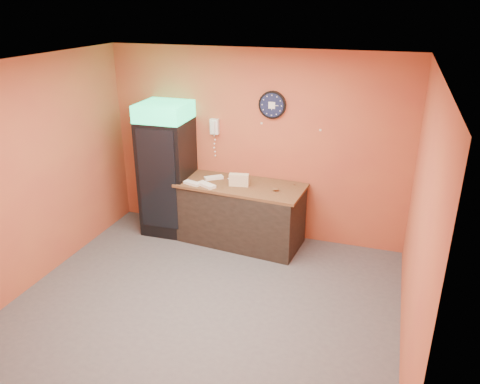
% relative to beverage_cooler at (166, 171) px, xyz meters
% --- Properties ---
extents(floor, '(4.50, 4.50, 0.00)m').
position_rel_beverage_cooler_xyz_m(floor, '(1.28, -1.60, -0.99)').
color(floor, '#47474C').
rests_on(floor, ground).
extents(back_wall, '(4.50, 0.02, 2.80)m').
position_rel_beverage_cooler_xyz_m(back_wall, '(1.28, 0.40, 0.41)').
color(back_wall, '#BD5F35').
rests_on(back_wall, floor).
extents(left_wall, '(0.02, 4.00, 2.80)m').
position_rel_beverage_cooler_xyz_m(left_wall, '(-0.97, -1.60, 0.41)').
color(left_wall, '#BD5F35').
rests_on(left_wall, floor).
extents(right_wall, '(0.02, 4.00, 2.80)m').
position_rel_beverage_cooler_xyz_m(right_wall, '(3.53, -1.60, 0.41)').
color(right_wall, '#BD5F35').
rests_on(right_wall, floor).
extents(ceiling, '(4.50, 4.00, 0.02)m').
position_rel_beverage_cooler_xyz_m(ceiling, '(1.28, -1.60, 1.81)').
color(ceiling, white).
rests_on(ceiling, back_wall).
extents(beverage_cooler, '(0.73, 0.74, 2.03)m').
position_rel_beverage_cooler_xyz_m(beverage_cooler, '(0.00, 0.00, 0.00)').
color(beverage_cooler, black).
rests_on(beverage_cooler, floor).
extents(prep_counter, '(1.84, 0.95, 0.89)m').
position_rel_beverage_cooler_xyz_m(prep_counter, '(1.19, 0.00, -0.55)').
color(prep_counter, black).
rests_on(prep_counter, floor).
extents(wall_clock, '(0.39, 0.06, 0.39)m').
position_rel_beverage_cooler_xyz_m(wall_clock, '(1.53, 0.37, 1.04)').
color(wall_clock, black).
rests_on(wall_clock, back_wall).
extents(wall_phone, '(0.13, 0.11, 0.23)m').
position_rel_beverage_cooler_xyz_m(wall_phone, '(0.66, 0.34, 0.66)').
color(wall_phone, white).
rests_on(wall_phone, back_wall).
extents(butcher_paper, '(1.88, 0.94, 0.04)m').
position_rel_beverage_cooler_xyz_m(butcher_paper, '(1.19, 0.00, -0.08)').
color(butcher_paper, brown).
rests_on(butcher_paper, prep_counter).
extents(sub_roll_stack, '(0.29, 0.14, 0.18)m').
position_rel_beverage_cooler_xyz_m(sub_roll_stack, '(1.18, -0.06, 0.03)').
color(sub_roll_stack, beige).
rests_on(sub_roll_stack, butcher_paper).
extents(wrapped_sandwich_left, '(0.28, 0.17, 0.04)m').
position_rel_beverage_cooler_xyz_m(wrapped_sandwich_left, '(0.52, -0.23, -0.04)').
color(wrapped_sandwich_left, white).
rests_on(wrapped_sandwich_left, butcher_paper).
extents(wrapped_sandwich_mid, '(0.32, 0.24, 0.04)m').
position_rel_beverage_cooler_xyz_m(wrapped_sandwich_mid, '(0.75, -0.23, -0.04)').
color(wrapped_sandwich_mid, white).
rests_on(wrapped_sandwich_mid, butcher_paper).
extents(wrapped_sandwich_right, '(0.28, 0.25, 0.04)m').
position_rel_beverage_cooler_xyz_m(wrapped_sandwich_right, '(0.74, 0.08, -0.04)').
color(wrapped_sandwich_right, white).
rests_on(wrapped_sandwich_right, butcher_paper).
extents(kitchen_tool, '(0.07, 0.07, 0.07)m').
position_rel_beverage_cooler_xyz_m(kitchen_tool, '(1.12, 0.12, -0.03)').
color(kitchen_tool, silver).
rests_on(kitchen_tool, butcher_paper).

